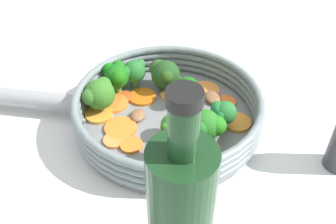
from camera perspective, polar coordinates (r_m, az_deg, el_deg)
name	(u,v)px	position (r m, az deg, el deg)	size (l,w,h in m)	color
ground_plane	(168,125)	(0.60, 0.00, -1.91)	(4.00, 4.00, 0.00)	silver
skillet	(168,122)	(0.60, 0.00, -1.50)	(0.27, 0.27, 0.01)	gray
skillet_rim_wall	(168,108)	(0.58, 0.00, 0.66)	(0.28, 0.28, 0.05)	gray
skillet_handle	(25,98)	(0.65, -20.08, 1.88)	(0.03, 0.03, 0.19)	#999B9E
skillet_rivet_left	(93,99)	(0.64, -10.83, 1.92)	(0.01, 0.01, 0.01)	gray
skillet_rivet_right	(83,120)	(0.60, -12.27, -1.20)	(0.01, 0.01, 0.01)	gray
carrot_slice_0	(206,150)	(0.55, 5.53, -5.51)	(0.04, 0.04, 0.00)	orange
carrot_slice_1	(114,103)	(0.63, -7.84, 1.24)	(0.04, 0.04, 0.00)	orange
carrot_slice_2	(205,90)	(0.65, 5.42, 3.19)	(0.05, 0.05, 0.00)	#F88F3C
carrot_slice_3	(131,145)	(0.56, -5.34, -4.81)	(0.03, 0.03, 0.00)	orange
carrot_slice_4	(173,96)	(0.64, 0.66, 2.40)	(0.03, 0.03, 0.01)	orange
carrot_slice_5	(99,115)	(0.61, -10.01, -0.40)	(0.04, 0.04, 0.01)	gold
carrot_slice_6	(211,162)	(0.54, 6.20, -7.26)	(0.04, 0.04, 0.00)	orange
carrot_slice_7	(237,124)	(0.59, 10.02, -1.67)	(0.04, 0.04, 0.00)	orange
carrot_slice_8	(225,103)	(0.63, 8.34, 1.37)	(0.03, 0.03, 0.01)	orange
carrot_slice_9	(114,140)	(0.57, -7.80, -4.09)	(0.03, 0.03, 0.00)	#F98E42
carrot_slice_10	(124,97)	(0.64, -6.36, 2.16)	(0.03, 0.03, 0.00)	orange
carrot_slice_11	(142,97)	(0.64, -3.72, 2.21)	(0.04, 0.04, 0.00)	orange
carrot_slice_12	(181,95)	(0.64, 1.84, 2.44)	(0.04, 0.04, 0.00)	orange
carrot_slice_13	(121,128)	(0.58, -6.87, -2.35)	(0.05, 0.05, 0.00)	orange
broccoli_floret_0	(223,112)	(0.57, 8.00, -0.06)	(0.03, 0.04, 0.05)	#6BA154
broccoli_floret_1	(99,94)	(0.60, -9.98, 2.66)	(0.05, 0.05, 0.06)	#72955E
broccoli_floret_2	(164,74)	(0.64, -0.51, 5.55)	(0.05, 0.05, 0.05)	#719E50
broccoli_floret_3	(186,89)	(0.61, 2.64, 3.39)	(0.04, 0.04, 0.05)	olive
broccoli_floret_4	(134,71)	(0.65, -4.97, 5.89)	(0.04, 0.04, 0.05)	#6FA55F
broccoli_floret_5	(171,125)	(0.56, 0.46, -1.97)	(0.03, 0.03, 0.04)	#7CA660
broccoli_floret_6	(205,126)	(0.54, 5.41, -2.05)	(0.05, 0.06, 0.05)	#6B9659
broccoli_floret_7	(116,75)	(0.63, -7.53, 5.33)	(0.05, 0.04, 0.05)	#5F954A
broccoli_floret_8	(165,152)	(0.51, -0.37, -5.89)	(0.05, 0.05, 0.05)	#67894D
mushroom_piece_0	(185,109)	(0.61, 2.46, 0.41)	(0.04, 0.03, 0.01)	#8C5D46
mushroom_piece_1	(183,141)	(0.55, 2.18, -4.26)	(0.03, 0.02, 0.01)	brown
mushroom_piece_2	(138,115)	(0.60, -4.43, -0.50)	(0.03, 0.02, 0.01)	#8E5F3E
mushroom_piece_3	(213,97)	(0.63, 6.51, 2.13)	(0.03, 0.03, 0.01)	#8C5F3F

